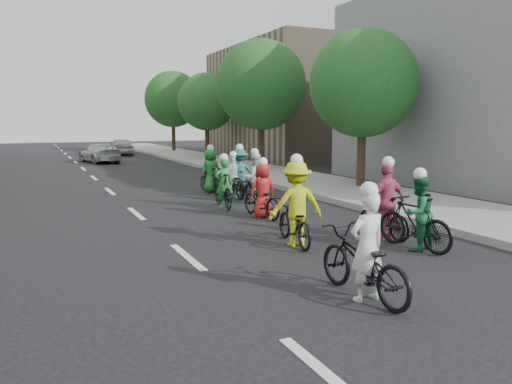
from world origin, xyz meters
TOP-DOWN VIEW (x-y plane):
  - ground at (0.00, 0.00)m, footprint 120.00×120.00m
  - sidewalk_right at (8.00, 10.00)m, footprint 4.00×80.00m
  - curb_right at (6.05, 10.00)m, footprint 0.18×80.00m
  - bldg_se at (16.00, 24.00)m, footprint 10.00×14.00m
  - tree_r_0 at (8.80, 6.60)m, footprint 4.00×4.00m
  - tree_r_1 at (8.80, 15.60)m, footprint 4.80×4.80m
  - tree_r_2 at (8.80, 24.60)m, footprint 4.00×4.00m
  - tree_r_3 at (8.80, 33.60)m, footprint 4.80×4.80m
  - cyclist_0 at (1.68, -3.23)m, footprint 0.77×1.99m
  - cyclist_1 at (4.34, -1.35)m, footprint 0.81×1.87m
  - cyclist_2 at (2.32, -0.02)m, footprint 1.22×1.85m
  - cyclist_3 at (4.39, -0.33)m, footprint 1.01×1.58m
  - cyclist_4 at (2.98, 3.03)m, footprint 0.80×1.87m
  - cyclist_5 at (2.58, 4.89)m, footprint 0.63×1.78m
  - cyclist_6 at (3.83, 5.44)m, footprint 0.80×1.59m
  - cyclist_7 at (3.86, 6.74)m, footprint 1.16×1.57m
  - cyclist_8 at (3.60, 6.70)m, footprint 0.85×1.89m
  - cyclist_9 at (3.33, 8.23)m, footprint 0.84×1.57m
  - follow_car_lead at (1.44, 24.19)m, footprint 2.50×4.42m
  - follow_car_trail at (3.93, 31.20)m, footprint 1.76×4.01m

SIDE VIEW (x-z plane):
  - ground at x=0.00m, z-range 0.00..0.00m
  - sidewalk_right at x=8.00m, z-range 0.00..0.15m
  - curb_right at x=6.05m, z-range 0.00..0.18m
  - cyclist_8 at x=3.60m, z-range -0.23..1.35m
  - cyclist_4 at x=2.98m, z-range -0.24..1.39m
  - cyclist_0 at x=1.68m, z-range -0.28..1.44m
  - cyclist_5 at x=2.58m, z-range -0.23..1.41m
  - follow_car_lead at x=1.44m, z-range 0.00..1.21m
  - cyclist_6 at x=3.83m, z-range -0.25..1.49m
  - cyclist_1 at x=4.34m, z-range -0.20..1.47m
  - cyclist_9 at x=3.33m, z-range -0.23..1.52m
  - cyclist_3 at x=4.39m, z-range -0.24..1.58m
  - follow_car_trail at x=3.93m, z-range 0.00..1.34m
  - cyclist_2 at x=2.32m, z-range -0.25..1.66m
  - cyclist_7 at x=3.86m, z-range -0.20..1.63m
  - tree_r_0 at x=8.80m, z-range 0.98..6.95m
  - tree_r_2 at x=8.80m, z-range 0.98..6.95m
  - bldg_se at x=16.00m, z-range 0.00..8.00m
  - tree_r_1 at x=8.80m, z-range 1.05..7.98m
  - tree_r_3 at x=8.80m, z-range 1.05..7.98m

